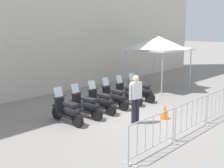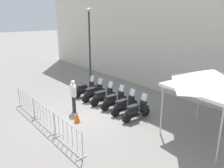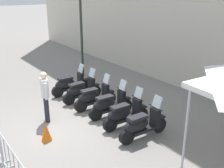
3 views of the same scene
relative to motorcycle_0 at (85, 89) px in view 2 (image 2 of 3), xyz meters
name	(u,v)px [view 2 (image 2 of 3)]	position (x,y,z in m)	size (l,w,h in m)	color
ground_plane	(81,115)	(2.30, -1.49, -0.45)	(120.00, 120.00, 0.00)	gray
motorcycle_0	(85,89)	(0.00, 0.00, 0.00)	(0.56, 1.72, 1.24)	black
motorcycle_1	(93,93)	(0.87, 0.09, 0.00)	(0.61, 1.72, 1.24)	black
motorcycle_2	(102,97)	(1.73, 0.20, 0.00)	(0.56, 1.72, 1.24)	black
motorcycle_3	(113,101)	(2.59, 0.35, 0.00)	(0.56, 1.72, 1.24)	black
motorcycle_4	(124,106)	(3.46, 0.38, 0.00)	(0.56, 1.72, 1.24)	black
motorcycle_5	(135,111)	(4.33, 0.40, 0.00)	(0.56, 1.72, 1.24)	black
barrier_segment_0	(26,102)	(0.27, -3.61, 0.07)	(2.11, 0.59, 1.07)	#B2B5B7
barrier_segment_1	(43,116)	(2.46, -3.44, 0.07)	(2.11, 0.59, 1.07)	#B2B5B7
barrier_segment_2	(68,135)	(4.65, -3.26, 0.07)	(2.11, 0.59, 1.07)	#B2B5B7
street_lamp	(89,39)	(-1.97, 1.58, 2.79)	(0.36, 0.36, 5.31)	#2D332D
officer_near_row_end	(73,94)	(1.77, -1.59, 0.53)	(0.54, 0.28, 1.73)	#23232D
canopy_tent	(212,79)	(7.23, 1.72, 2.06)	(2.86, 2.86, 2.91)	silver
traffic_cone	(77,117)	(2.94, -2.02, -0.18)	(0.32, 0.32, 0.55)	orange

